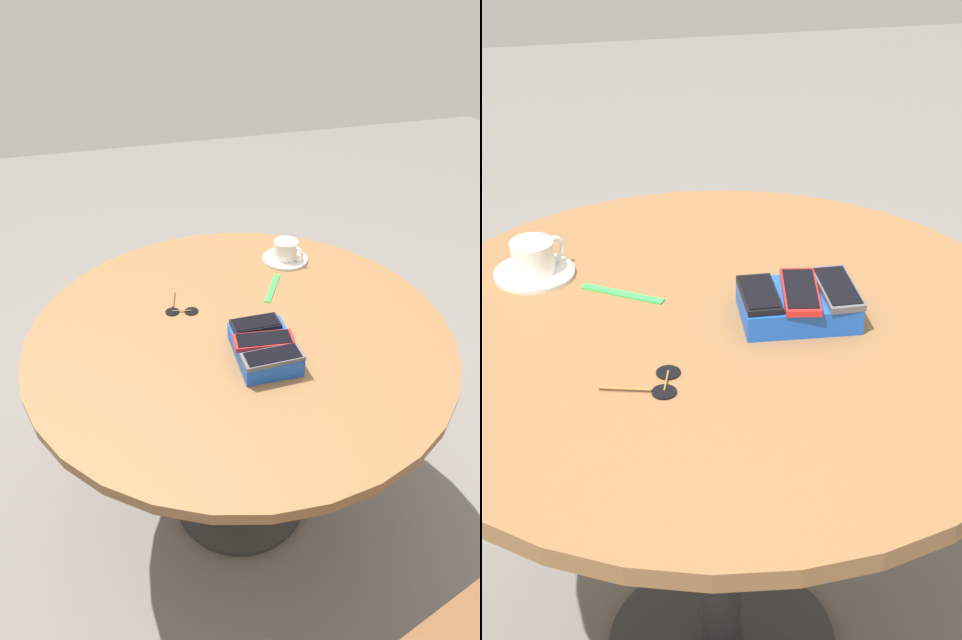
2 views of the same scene
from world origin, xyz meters
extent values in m
plane|color=slate|center=(0.00, 0.00, 0.00)|extent=(8.00, 8.00, 0.00)
cylinder|color=#2D2D2D|center=(0.00, 0.00, 0.01)|extent=(0.44, 0.44, 0.02)
cylinder|color=#2D2D2D|center=(0.00, 0.00, 0.36)|extent=(0.07, 0.07, 0.67)
cylinder|color=brown|center=(0.00, 0.00, 0.71)|extent=(1.08, 1.08, 0.03)
cube|color=blue|center=(-0.13, -0.02, 0.75)|extent=(0.19, 0.14, 0.04)
cube|color=white|center=(-0.13, -0.09, 0.74)|extent=(0.10, 0.01, 0.02)
cube|color=#515156|center=(-0.19, -0.02, 0.77)|extent=(0.06, 0.14, 0.01)
cube|color=black|center=(-0.19, -0.02, 0.78)|extent=(0.05, 0.12, 0.00)
cube|color=red|center=(-0.13, -0.02, 0.77)|extent=(0.08, 0.15, 0.01)
cube|color=black|center=(-0.13, -0.02, 0.78)|extent=(0.07, 0.13, 0.00)
cube|color=black|center=(-0.06, -0.02, 0.77)|extent=(0.06, 0.12, 0.01)
cube|color=black|center=(-0.06, -0.02, 0.78)|extent=(0.05, 0.11, 0.00)
cylinder|color=silver|center=(0.29, -0.24, 0.73)|extent=(0.14, 0.14, 0.01)
cylinder|color=silver|center=(0.29, -0.24, 0.76)|extent=(0.08, 0.08, 0.06)
cylinder|color=brown|center=(0.29, -0.24, 0.78)|extent=(0.07, 0.07, 0.00)
torus|color=silver|center=(0.26, -0.26, 0.76)|extent=(0.05, 0.03, 0.05)
cube|color=green|center=(0.15, -0.14, 0.73)|extent=(0.14, 0.09, 0.00)
cylinder|color=black|center=(0.10, 0.11, 0.73)|extent=(0.04, 0.04, 0.00)
cylinder|color=black|center=(0.11, 0.15, 0.73)|extent=(0.04, 0.04, 0.00)
cylinder|color=olive|center=(0.11, 0.13, 0.73)|extent=(0.02, 0.05, 0.00)
cylinder|color=olive|center=(0.17, 0.14, 0.73)|extent=(0.08, 0.02, 0.00)
cylinder|color=brown|center=(-0.65, -0.35, 0.22)|extent=(0.04, 0.04, 0.44)
camera|label=1|loc=(-0.98, 0.30, 1.50)|focal=28.00mm
camera|label=2|loc=(0.25, 1.42, 1.63)|focal=60.00mm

